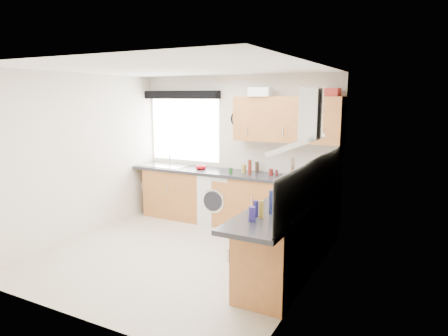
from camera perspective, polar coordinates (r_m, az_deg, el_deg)
The scene contains 37 objects.
ground_plane at distance 5.67m, azimuth -6.37°, elevation -12.18°, with size 3.60×3.60×0.00m, color beige.
ceiling at distance 5.25m, azimuth -6.92°, elevation 13.93°, with size 3.60×3.60×0.02m, color white.
wall_back at distance 6.86m, azimuth 1.82°, elevation 2.65°, with size 3.60×0.02×2.50m, color silver.
wall_front at distance 3.99m, azimuth -21.29°, elevation -3.55°, with size 3.60×0.02×2.50m, color silver.
wall_left at distance 6.49m, azimuth -19.92°, elevation 1.61°, with size 0.02×3.60×2.50m, color silver.
wall_right at distance 4.57m, azimuth 12.40°, elevation -1.41°, with size 0.02×3.60×2.50m, color silver.
window at distance 7.34m, azimuth -5.64°, elevation 5.45°, with size 1.40×0.02×1.10m, color white.
window_blind at distance 7.24m, azimuth -6.13°, elevation 10.37°, with size 1.50×0.18×0.14m, color black.
splashback at distance 4.87m, azimuth 13.19°, elevation -1.57°, with size 0.01×3.00×0.54m, color white.
base_cab_back at distance 6.81m, azimuth -0.04°, elevation -4.44°, with size 3.00×0.58×0.86m, color #9A5C2B.
base_cab_corner at distance 6.25m, azimuth 13.10°, elevation -6.06°, with size 0.60×0.60×0.86m, color #9A5C2B.
base_cab_right at distance 5.01m, azimuth 9.25°, elevation -10.02°, with size 0.58×2.10×0.86m, color #9A5C2B.
worktop_back at distance 6.66m, azimuth 0.68°, elevation -0.77°, with size 3.60×0.62×0.05m, color black.
worktop_right at distance 4.74m, azimuth 8.72°, elevation -5.41°, with size 0.62×2.42×0.05m, color black.
sink at distance 7.33m, azimuth -8.63°, elevation 0.65°, with size 0.84×0.46×0.10m, color silver, non-canonical shape.
oven at distance 5.15m, azimuth 9.68°, elevation -9.53°, with size 0.56×0.58×0.85m, color black.
hob_plate at distance 5.01m, azimuth 9.85°, elevation -4.22°, with size 0.52×0.52×0.01m, color silver.
extractor_hood at distance 4.84m, azimuth 11.29°, elevation 5.49°, with size 0.52×0.78×0.66m, color silver, non-canonical shape.
upper_cabinets at distance 6.29m, azimuth 9.01°, elevation 6.87°, with size 1.70×0.35×0.70m, color #9A5C2B.
washing_machine at distance 6.84m, azimuth -0.38°, elevation -4.18°, with size 0.62×0.60×0.91m, color white.
wall_clock at distance 6.76m, azimuth 2.08°, elevation 6.99°, with size 0.30×0.30×0.04m, color black.
casserole at distance 6.33m, azimuth 5.20°, elevation 10.77°, with size 0.33×0.24×0.14m, color white.
storage_box at distance 6.09m, azimuth 14.96°, elevation 10.41°, with size 0.26×0.22×0.12m, color #A22923.
utensil_pot at distance 6.07m, azimuth 9.76°, elevation -1.06°, with size 0.10×0.10×0.14m, color gray.
kitchen_roll at distance 5.47m, azimuth 12.85°, elevation -1.96°, with size 0.10×0.10×0.23m, color white.
tomato_cluster at distance 6.91m, azimuth -3.32°, elevation 0.12°, with size 0.16×0.16×0.07m, color #B8080F, non-canonical shape.
jar_0 at distance 6.55m, azimuth 2.91°, elevation -0.23°, with size 0.06×0.06×0.11m, color brown.
jar_1 at distance 6.35m, azimuth 7.51°, elevation -0.71°, with size 0.05×0.05×0.10m, color #551E24.
jar_2 at distance 6.38m, azimuth 6.72°, elevation -0.60°, with size 0.07×0.07×0.11m, color #5E1813.
jar_3 at distance 6.63m, azimuth 4.74°, elevation 0.13°, with size 0.06×0.06×0.17m, color #32261C.
jar_4 at distance 6.47m, azimuth 0.94°, elevation -0.40°, with size 0.07×0.07×0.10m, color #1C4E1D.
jar_5 at distance 6.55m, azimuth 2.82°, elevation -0.12°, with size 0.07×0.07×0.14m, color olive.
jar_6 at distance 6.40m, azimuth 3.69°, elevation 0.09°, with size 0.06×0.06×0.24m, color #601E14.
bottle_0 at distance 4.20m, azimuth 4.56°, elevation -5.79°, with size 0.05×0.05×0.17m, color navy.
bottle_1 at distance 4.05m, azimuth 4.00°, elevation -6.57°, with size 0.07×0.07×0.15m, color navy.
bottle_2 at distance 4.29m, azimuth 6.74°, elevation -4.91°, with size 0.05×0.05×0.26m, color navy.
bottle_3 at distance 4.16m, azimuth 5.36°, elevation -5.89°, with size 0.05×0.05×0.18m, color olive.
Camera 1 is at (2.95, -4.33, 2.15)m, focal length 32.00 mm.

